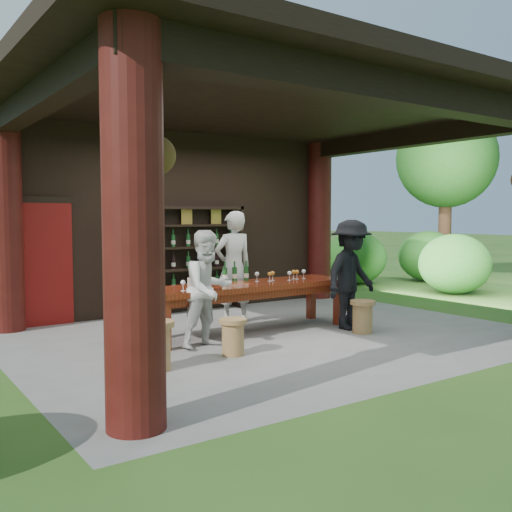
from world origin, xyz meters
TOP-DOWN VIEW (x-y plane):
  - ground at (0.00, 0.00)m, footprint 90.00×90.00m
  - pavilion at (-0.01, 0.43)m, footprint 7.50×6.00m
  - wine_shelf at (-0.08, 2.45)m, footprint 2.21×0.34m
  - tasting_table at (-0.19, 0.33)m, footprint 3.38×0.93m
  - stool_near_left at (-1.15, -0.74)m, footprint 0.36×0.36m
  - stool_near_right at (1.20, -0.69)m, footprint 0.38×0.38m
  - stool_far_left at (-2.25, -0.83)m, footprint 0.43×0.43m
  - host at (0.05, 1.13)m, footprint 0.69×0.47m
  - guest_woman at (-1.18, -0.17)m, footprint 0.85×0.71m
  - guest_man at (1.28, -0.35)m, footprint 1.21×0.85m
  - table_bottles at (-0.21, 0.66)m, footprint 0.46×0.11m
  - table_glasses at (0.27, 0.34)m, footprint 2.39×0.42m
  - napkin_basket at (-1.06, 0.30)m, footprint 0.26×0.19m
  - shrubs at (3.39, 1.25)m, footprint 15.56×7.95m
  - trees at (3.19, 1.15)m, footprint 20.06×10.40m

SIDE VIEW (x-z plane):
  - ground at x=0.00m, z-range 0.00..0.00m
  - stool_near_left at x=-1.15m, z-range 0.01..0.48m
  - stool_near_right at x=1.20m, z-range 0.01..0.51m
  - stool_far_left at x=-2.25m, z-range 0.02..0.58m
  - shrubs at x=3.39m, z-range -0.14..1.22m
  - tasting_table at x=-0.19m, z-range 0.26..1.01m
  - guest_woman at x=-1.18m, z-range 0.00..1.57m
  - napkin_basket at x=-1.06m, z-range 0.75..0.89m
  - table_glasses at x=0.27m, z-range 0.75..0.90m
  - guest_man at x=1.28m, z-range 0.00..1.70m
  - table_bottles at x=-0.21m, z-range 0.75..1.06m
  - host at x=0.05m, z-range 0.00..1.84m
  - wine_shelf at x=-0.08m, z-range 0.01..1.95m
  - pavilion at x=-0.01m, z-range 0.33..3.93m
  - trees at x=3.19m, z-range 0.97..5.77m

